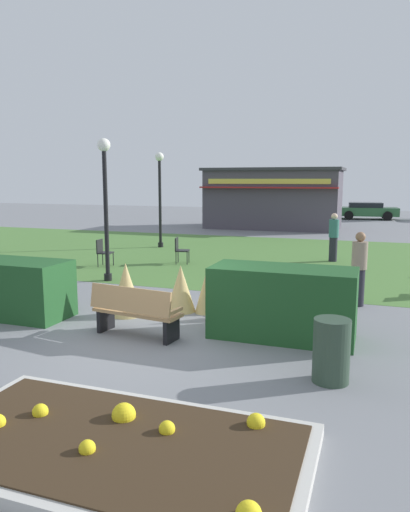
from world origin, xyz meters
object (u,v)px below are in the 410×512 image
(park_bench, at_px, (135,311))
(food_kiosk, at_px, (274,198))
(parked_car_center_slot, at_px, (367,210))
(parked_car_west_slot, at_px, (293,209))
(lamppost_far, at_px, (160,188))
(lamppost_mid, at_px, (105,192))
(cafe_chair_west, at_px, (180,248))
(person_strolling, at_px, (359,268))
(trash_bin, at_px, (331,351))
(cafe_chair_center, at_px, (103,250))
(person_standing, at_px, (334,237))

(park_bench, distance_m, food_kiosk, 20.81)
(parked_car_center_slot, bearing_deg, parked_car_west_slot, 179.98)
(food_kiosk, xyz_separation_m, parked_car_center_slot, (5.08, 8.59, -1.12))
(lamppost_far, height_order, parked_car_center_slot, lamppost_far)
(lamppost_mid, bearing_deg, lamppost_far, 102.26)
(park_bench, relative_size, lamppost_mid, 0.44)
(cafe_chair_west, distance_m, parked_car_west_slot, 21.82)
(cafe_chair_west, distance_m, person_strolling, 7.07)
(trash_bin, relative_size, person_strolling, 0.54)
(person_strolling, bearing_deg, lamppost_mid, 131.64)
(trash_bin, xyz_separation_m, person_strolling, (0.20, 4.52, 0.40))
(trash_bin, bearing_deg, parked_car_west_slot, 100.25)
(trash_bin, height_order, person_strolling, person_strolling)
(lamppost_far, relative_size, parked_car_west_slot, 0.92)
(lamppost_far, height_order, parked_car_west_slot, lamppost_far)
(food_kiosk, height_order, person_strolling, food_kiosk)
(cafe_chair_west, bearing_deg, lamppost_mid, -104.51)
(food_kiosk, distance_m, cafe_chair_center, 14.84)
(lamppost_mid, relative_size, cafe_chair_center, 4.44)
(park_bench, relative_size, cafe_chair_center, 1.97)
(food_kiosk, bearing_deg, person_strolling, -72.33)
(cafe_chair_center, bearing_deg, cafe_chair_west, 30.74)
(parked_car_west_slot, bearing_deg, trash_bin, -79.75)
(trash_bin, bearing_deg, lamppost_far, 124.32)
(park_bench, bearing_deg, lamppost_mid, 126.12)
(cafe_chair_west, bearing_deg, trash_bin, -55.41)
(park_bench, bearing_deg, parked_car_center_slot, 83.40)
(lamppost_mid, xyz_separation_m, parked_car_west_slot, (1.14, 25.11, -1.86))
(person_standing, bearing_deg, parked_car_center_slot, -95.15)
(cafe_chair_west, height_order, parked_car_center_slot, parked_car_center_slot)
(food_kiosk, height_order, parked_car_west_slot, food_kiosk)
(lamppost_far, height_order, food_kiosk, lamppost_far)
(person_strolling, distance_m, parked_car_west_slot, 26.25)
(lamppost_far, bearing_deg, lamppost_mid, -77.74)
(trash_bin, bearing_deg, lamppost_mid, 142.63)
(park_bench, relative_size, person_strolling, 1.04)
(person_strolling, bearing_deg, food_kiosk, 63.71)
(person_standing, bearing_deg, lamppost_mid, 40.77)
(cafe_chair_center, bearing_deg, person_standing, 26.45)
(food_kiosk, xyz_separation_m, person_strolling, (5.43, -17.04, -0.90))
(park_bench, height_order, trash_bin, park_bench)
(person_strolling, height_order, person_standing, same)
(lamppost_far, relative_size, parked_car_center_slot, 0.91)
(food_kiosk, bearing_deg, cafe_chair_center, -100.60)
(lamppost_mid, height_order, cafe_chair_center, lamppost_mid)
(trash_bin, relative_size, cafe_chair_center, 1.03)
(trash_bin, relative_size, parked_car_center_slot, 0.21)
(park_bench, relative_size, cafe_chair_west, 1.97)
(food_kiosk, relative_size, parked_car_west_slot, 1.84)
(trash_bin, relative_size, person_standing, 0.54)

